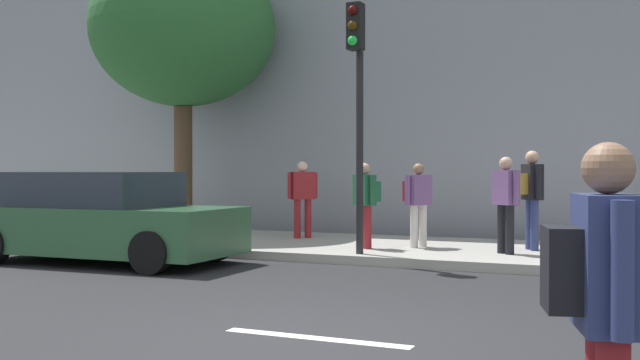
% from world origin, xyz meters
% --- Properties ---
extents(ground_plane, '(80.00, 80.00, 0.00)m').
position_xyz_m(ground_plane, '(0.00, 0.00, 0.00)').
color(ground_plane, '#232326').
extents(sidewalk_curb, '(36.00, 4.00, 0.15)m').
position_xyz_m(sidewalk_curb, '(0.00, 7.00, 0.07)').
color(sidewalk_curb, '#9E9B93').
rests_on(sidewalk_curb, ground_plane).
extents(lane_markings, '(25.80, 0.16, 0.01)m').
position_xyz_m(lane_markings, '(0.00, 0.00, 0.00)').
color(lane_markings, silver).
rests_on(lane_markings, ground_plane).
extents(building_backdrop, '(36.00, 5.00, 8.22)m').
position_xyz_m(building_backdrop, '(0.00, 12.00, 4.11)').
color(building_backdrop, gray).
rests_on(building_backdrop, ground_plane).
extents(traffic_light, '(0.24, 0.45, 4.05)m').
position_xyz_m(traffic_light, '(-1.70, 5.24, 2.89)').
color(traffic_light, black).
rests_on(traffic_light, sidewalk_curb).
extents(street_tree, '(4.12, 4.12, 6.30)m').
position_xyz_m(street_tree, '(-6.97, 7.96, 4.68)').
color(street_tree, '#4C3826').
rests_on(street_tree, sidewalk_curb).
extents(pedestrian_tallest, '(0.46, 0.59, 1.62)m').
position_xyz_m(pedestrian_tallest, '(2.60, -2.70, 0.96)').
color(pedestrian_tallest, maroon).
rests_on(pedestrian_tallest, ground_plane).
extents(pedestrian_near_pole, '(0.51, 0.56, 1.70)m').
position_xyz_m(pedestrian_near_pole, '(0.75, 7.13, 1.17)').
color(pedestrian_near_pole, navy).
rests_on(pedestrian_near_pole, sidewalk_curb).
extents(pedestrian_in_light_jacket, '(0.49, 0.51, 1.55)m').
position_xyz_m(pedestrian_in_light_jacket, '(-3.82, 7.59, 1.06)').
color(pedestrian_in_light_jacket, maroon).
rests_on(pedestrian_in_light_jacket, sidewalk_curb).
extents(pedestrian_in_dark_shirt, '(0.51, 0.51, 1.49)m').
position_xyz_m(pedestrian_in_dark_shirt, '(-1.93, 6.22, 1.03)').
color(pedestrian_in_dark_shirt, maroon).
rests_on(pedestrian_in_dark_shirt, sidewalk_curb).
extents(pedestrian_with_bag, '(0.48, 0.46, 1.59)m').
position_xyz_m(pedestrian_with_bag, '(0.48, 6.33, 1.07)').
color(pedestrian_with_bag, black).
rests_on(pedestrian_with_bag, sidewalk_curb).
extents(pedestrian_with_backpack, '(0.50, 0.58, 1.49)m').
position_xyz_m(pedestrian_with_backpack, '(-1.16, 6.78, 1.03)').
color(pedestrian_with_backpack, silver).
rests_on(pedestrian_with_backpack, sidewalk_curb).
extents(parked_car_red, '(4.43, 2.12, 1.49)m').
position_xyz_m(parked_car_red, '(-5.54, 3.63, 0.72)').
color(parked_car_red, '#2D5938').
rests_on(parked_car_red, ground_plane).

